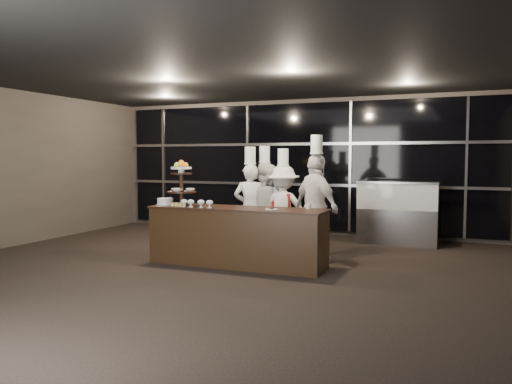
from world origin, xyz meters
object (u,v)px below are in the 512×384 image
at_px(display_case, 398,209).
at_px(chef_a, 250,207).
at_px(chef_c, 283,209).
at_px(chef_b, 264,207).
at_px(buffet_counter, 237,236).
at_px(chef_d, 316,207).
at_px(layer_cake, 165,202).
at_px(display_stand, 181,180).

distance_m(display_case, chef_a, 3.04).
bearing_deg(chef_c, chef_b, -178.38).
relative_size(chef_a, chef_c, 1.02).
height_order(buffet_counter, chef_c, chef_c).
bearing_deg(chef_d, chef_a, 167.76).
bearing_deg(chef_c, layer_cake, -141.05).
bearing_deg(chef_b, buffet_counter, -88.93).
distance_m(buffet_counter, chef_a, 1.10).
bearing_deg(display_stand, chef_a, 52.18).
height_order(display_stand, chef_c, chef_c).
xyz_separation_m(display_case, chef_d, (-1.03, -2.25, 0.21)).
xyz_separation_m(layer_cake, chef_d, (2.36, 0.79, -0.08)).
bearing_deg(chef_a, chef_b, 49.82).
xyz_separation_m(display_stand, display_case, (3.10, 2.99, -0.65)).
bearing_deg(chef_c, buffet_counter, -104.59).
distance_m(buffet_counter, chef_d, 1.37).
height_order(buffet_counter, layer_cake, layer_cake).
distance_m(chef_a, chef_c, 0.58).
relative_size(display_case, chef_b, 0.80).
bearing_deg(chef_a, display_stand, -127.82).
xyz_separation_m(chef_b, chef_c, (0.35, 0.01, -0.03)).
bearing_deg(chef_b, chef_c, 1.62).
relative_size(buffet_counter, display_stand, 3.81).
bearing_deg(chef_d, buffet_counter, -145.40).
bearing_deg(buffet_counter, chef_d, 34.60).
bearing_deg(display_stand, layer_cake, -169.97).
bearing_deg(chef_a, display_case, 40.38).
relative_size(chef_b, chef_d, 0.92).
relative_size(display_stand, chef_a, 0.39).
bearing_deg(buffet_counter, chef_a, 101.58).
bearing_deg(display_stand, chef_d, 19.66).
xyz_separation_m(buffet_counter, layer_cake, (-1.28, -0.05, 0.51)).
xyz_separation_m(display_stand, chef_d, (2.07, 0.74, -0.44)).
height_order(chef_b, chef_d, chef_d).
distance_m(display_case, chef_c, 2.49).
xyz_separation_m(display_case, chef_c, (-1.78, -1.74, 0.10)).
relative_size(display_stand, display_case, 0.49).
xyz_separation_m(chef_c, chef_d, (0.75, -0.51, 0.11)).
bearing_deg(display_stand, display_case, 43.89).
relative_size(chef_a, chef_d, 0.92).
height_order(buffet_counter, chef_d, chef_d).
bearing_deg(layer_cake, display_case, 41.89).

